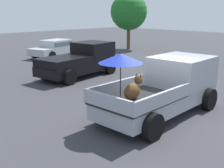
{
  "coord_description": "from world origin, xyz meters",
  "views": [
    {
      "loc": [
        -7.75,
        -5.3,
        3.51
      ],
      "look_at": [
        -1.05,
        1.23,
        1.1
      ],
      "focal_mm": 45.53,
      "sensor_mm": 36.0,
      "label": 1
    }
  ],
  "objects": [
    {
      "name": "pickup_truck_main",
      "position": [
        0.4,
        0.02,
        0.98
      ],
      "size": [
        5.08,
        2.31,
        2.31
      ],
      "rotation": [
        0.0,
        0.0,
        0.02
      ],
      "color": "black",
      "rests_on": "ground"
    },
    {
      "name": "ground_plane",
      "position": [
        0.0,
        0.0,
        0.0
      ],
      "size": [
        80.0,
        80.0,
        0.0
      ],
      "primitive_type": "plane",
      "color": "#38383D"
    },
    {
      "name": "parked_sedan_near",
      "position": [
        5.15,
        13.48,
        0.74
      ],
      "size": [
        4.59,
        2.69,
        1.33
      ],
      "rotation": [
        0.0,
        0.0,
        3.37
      ],
      "color": "black",
      "rests_on": "ground"
    },
    {
      "name": "pickup_truck_red",
      "position": [
        2.15,
        6.72,
        0.87
      ],
      "size": [
        4.97,
        2.6,
        1.8
      ],
      "rotation": [
        0.0,
        0.0,
        0.12
      ],
      "color": "black",
      "rests_on": "ground"
    },
    {
      "name": "tree_by_lot",
      "position": [
        12.71,
        12.46,
        3.45
      ],
      "size": [
        3.38,
        3.38,
        5.16
      ],
      "color": "brown",
      "rests_on": "ground"
    }
  ]
}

